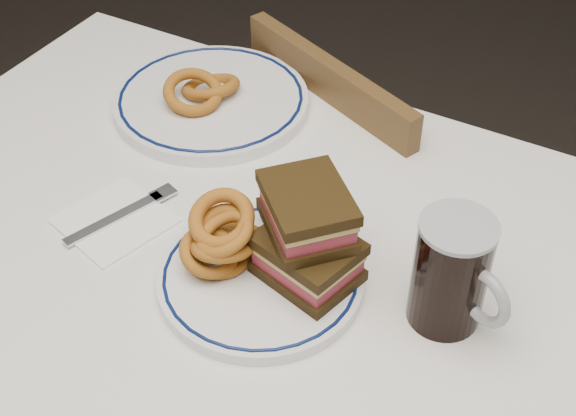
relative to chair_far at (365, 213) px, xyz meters
The scene contains 10 objects.
dining_table 0.54m from the chair_far, 78.75° to the right, with size 1.27×0.87×0.75m.
chair_far is the anchor object (origin of this frame).
main_plate 0.59m from the chair_far, 81.99° to the right, with size 0.25×0.25×0.02m.
reuben_sandwich 0.61m from the chair_far, 75.98° to the right, with size 0.15×0.14×0.12m.
onion_rings_main 0.61m from the chair_far, 87.98° to the right, with size 0.10×0.11×0.09m.
ketchup_ramekin 0.52m from the chair_far, 84.60° to the right, with size 0.05×0.05×0.03m.
beer_mug 0.64m from the chair_far, 56.96° to the right, with size 0.12×0.09×0.14m.
far_plate 0.42m from the chair_far, 131.47° to the right, with size 0.30×0.30×0.02m.
onion_rings_far 0.45m from the chair_far, 131.79° to the right, with size 0.10×0.13×0.07m.
napkin_fork 0.60m from the chair_far, 107.37° to the right, with size 0.15×0.17×0.01m.
Camera 1 is at (0.32, -0.56, 1.46)m, focal length 50.00 mm.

